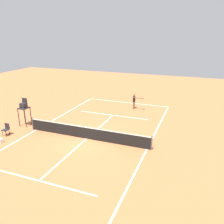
# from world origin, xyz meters

# --- Properties ---
(ground_plane) EXTENTS (60.00, 60.00, 0.00)m
(ground_plane) POSITION_xyz_m (0.00, 0.00, 0.00)
(ground_plane) COLOR #C66B3D
(court_lines) EXTENTS (9.42, 20.61, 0.01)m
(court_lines) POSITION_xyz_m (0.00, 0.00, 0.00)
(court_lines) COLOR white
(court_lines) RESTS_ON ground
(tennis_net) EXTENTS (10.02, 0.10, 1.07)m
(tennis_net) POSITION_xyz_m (0.00, 0.00, 0.50)
(tennis_net) COLOR #4C4C51
(tennis_net) RESTS_ON ground
(player_serving) EXTENTS (1.24, 0.66, 1.63)m
(player_serving) POSITION_xyz_m (-1.37, -8.35, 0.96)
(player_serving) COLOR brown
(player_serving) RESTS_ON ground
(tennis_ball) EXTENTS (0.07, 0.07, 0.07)m
(tennis_ball) POSITION_xyz_m (-1.57, -5.87, 0.03)
(tennis_ball) COLOR #CCE033
(tennis_ball) RESTS_ON ground
(umpire_chair) EXTENTS (0.80, 0.80, 2.41)m
(umpire_chair) POSITION_xyz_m (6.16, -0.52, 1.61)
(umpire_chair) COLOR #232328
(umpire_chair) RESTS_ON ground
(courtside_chair_near) EXTENTS (0.44, 0.46, 0.95)m
(courtside_chair_near) POSITION_xyz_m (6.13, 1.68, 0.53)
(courtside_chair_near) COLOR #262626
(courtside_chair_near) RESTS_ON ground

